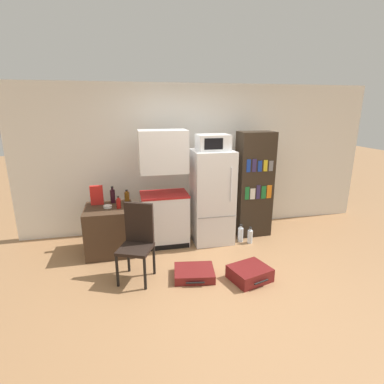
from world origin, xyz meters
name	(u,v)px	position (x,y,z in m)	size (l,w,h in m)	color
ground_plane	(224,283)	(0.00, 0.00, 0.00)	(24.00, 24.00, 0.00)	#A3754C
wall_back	(202,158)	(0.20, 2.00, 1.29)	(6.40, 0.10, 2.58)	white
side_table	(110,229)	(-1.46, 1.25, 0.36)	(0.71, 0.71, 0.72)	#422D1E
kitchen_hutch	(164,193)	(-0.58, 1.34, 0.86)	(0.75, 0.53, 1.86)	white
refrigerator	(212,197)	(0.20, 1.30, 0.77)	(0.64, 0.63, 1.53)	white
microwave	(213,142)	(0.20, 1.29, 1.66)	(0.50, 0.39, 0.25)	silver
bookshelf	(254,185)	(0.98, 1.41, 0.90)	(0.59, 0.39, 1.80)	#2D2319
bottle_wine_dark	(113,196)	(-1.38, 1.46, 0.84)	(0.08, 0.08, 0.27)	black
bottle_amber_beer	(127,196)	(-1.16, 1.51, 0.80)	(0.08, 0.08, 0.18)	brown
bottle_ketchup_red	(119,203)	(-1.29, 1.17, 0.80)	(0.06, 0.06, 0.19)	#AD1914
bowl	(108,207)	(-1.46, 1.23, 0.74)	(0.13, 0.13, 0.04)	silver
cereal_box	(97,195)	(-1.62, 1.43, 0.87)	(0.19, 0.07, 0.30)	red
chair	(138,236)	(-1.06, 0.41, 0.58)	(0.53, 0.53, 1.00)	black
suitcase_large_flat	(250,274)	(0.35, 0.00, 0.09)	(0.58, 0.53, 0.18)	maroon
suitcase_small_flat	(194,273)	(-0.35, 0.21, 0.06)	(0.58, 0.51, 0.12)	maroon
water_bottle_front	(250,236)	(0.80, 1.03, 0.12)	(0.08, 0.08, 0.28)	silver
water_bottle_middle	(241,234)	(0.66, 1.12, 0.13)	(0.09, 0.09, 0.31)	silver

